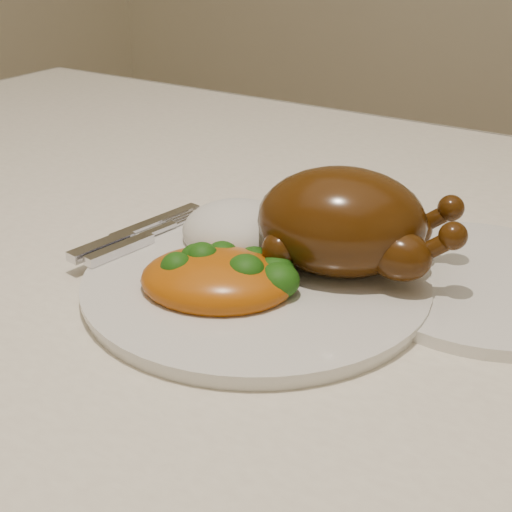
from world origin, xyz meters
The scene contains 8 objects.
dining_table centered at (0.00, 0.00, 0.67)m, with size 1.60×0.90×0.76m.
tablecloth centered at (0.00, 0.00, 0.74)m, with size 1.73×1.03×0.18m.
dinner_plate centered at (0.04, -0.10, 0.77)m, with size 0.30×0.30×0.01m, color white.
side_plate centered at (0.21, 0.01, 0.77)m, with size 0.25×0.25×0.01m, color white.
roast_chicken centered at (0.10, -0.05, 0.83)m, with size 0.20×0.16×0.10m.
rice_mound centered at (-0.01, -0.05, 0.79)m, with size 0.14×0.13×0.06m.
mac_and_cheese centered at (0.03, -0.14, 0.79)m, with size 0.16×0.15×0.05m.
cutlery centered at (-0.10, -0.11, 0.79)m, with size 0.05×0.17×0.01m.
Camera 1 is at (0.34, -0.58, 1.08)m, focal length 50.00 mm.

